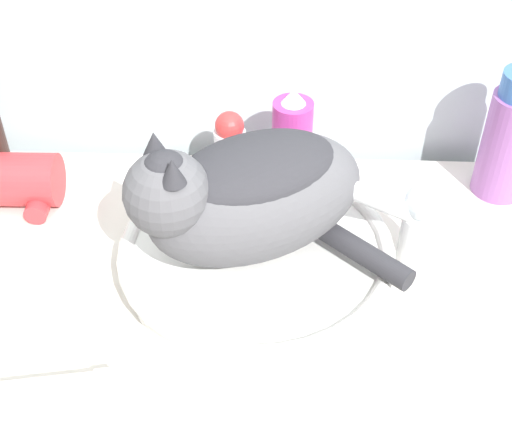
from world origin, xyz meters
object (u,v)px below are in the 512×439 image
Objects in this scene: cat at (247,193)px; spray_bottle_trigger at (292,143)px; mouthwash_bottle at (511,138)px; hair_dryer at (1,180)px; cream_tube at (34,392)px; faucet at (411,219)px; deodorant_stick at (230,150)px.

cat reaches higher than spray_bottle_trigger.
hair_dryer is at bearing -175.75° from mouthwash_bottle.
faucet is at bearing 28.99° from cream_tube.
deodorant_stick is 0.43m from cream_tube.
cat reaches higher than mouthwash_bottle.
cat is 1.83× the size of hair_dryer.
deodorant_stick is (-0.24, 0.15, -0.01)m from faucet.
deodorant_stick is 0.63× the size of mouthwash_bottle.
spray_bottle_trigger reaches higher than cream_tube.
faucet is 0.76× the size of hair_dryer.
spray_bottle_trigger is 0.86× the size of hair_dryer.
cat is 0.32m from cream_tube.
cat reaches higher than faucet.
spray_bottle_trigger is (0.09, 0.00, 0.01)m from deodorant_stick.
deodorant_stick is 0.39m from mouthwash_bottle.
cream_tube is (-0.22, -0.20, -0.12)m from cat.
faucet is 0.49m from cream_tube.
hair_dryer is at bearing -18.85° from faucet.
cream_tube is (-0.27, -0.39, -0.06)m from spray_bottle_trigger.
deodorant_stick is 0.65× the size of hair_dryer.
cat is 1.79× the size of mouthwash_bottle.
cat is at bearing -79.75° from deodorant_stick.
deodorant_stick is 0.33m from hair_dryer.
cat is at bearing -105.79° from spray_bottle_trigger.
spray_bottle_trigger is at bearing 180.00° from mouthwash_bottle.
mouthwash_bottle reaches higher than deodorant_stick.
spray_bottle_trigger is 0.48m from cream_tube.
faucet is at bearing -45.56° from spray_bottle_trigger.
faucet is at bearing 168.80° from hair_dryer.
mouthwash_bottle is at bearing 33.90° from cream_tube.
cream_tube is (-0.19, -0.39, -0.05)m from deodorant_stick.
cream_tube is (-0.58, -0.39, -0.08)m from mouthwash_bottle.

